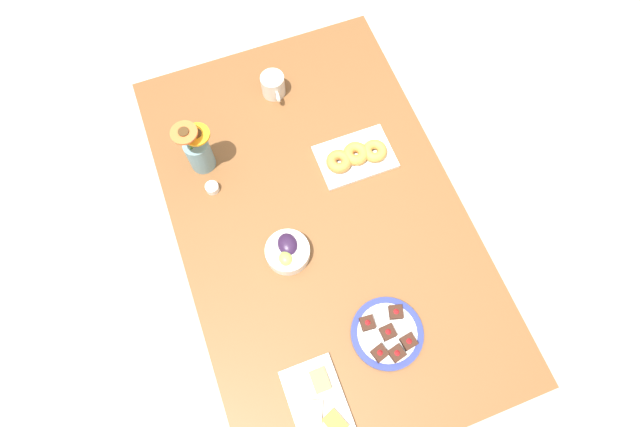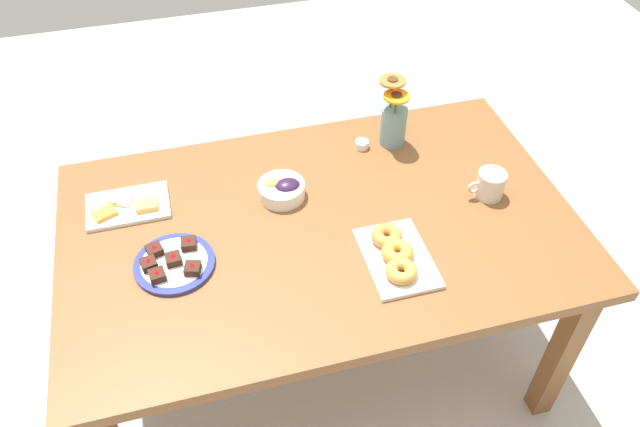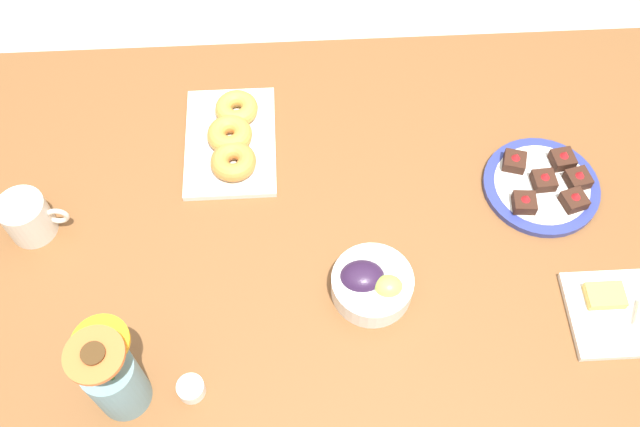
% 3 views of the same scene
% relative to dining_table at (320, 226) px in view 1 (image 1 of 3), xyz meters
% --- Properties ---
extents(ground_plane, '(6.00, 6.00, 0.00)m').
position_rel_dining_table_xyz_m(ground_plane, '(0.00, 0.00, -0.65)').
color(ground_plane, '#B7B2A8').
extents(dining_table, '(1.60, 1.00, 0.74)m').
position_rel_dining_table_xyz_m(dining_table, '(0.00, 0.00, 0.00)').
color(dining_table, brown).
rests_on(dining_table, ground_plane).
extents(coffee_mug, '(0.13, 0.09, 0.09)m').
position_rel_dining_table_xyz_m(coffee_mug, '(-0.56, 0.02, 0.13)').
color(coffee_mug, beige).
rests_on(coffee_mug, dining_table).
extents(grape_bowl, '(0.15, 0.15, 0.07)m').
position_rel_dining_table_xyz_m(grape_bowl, '(0.09, -0.15, 0.12)').
color(grape_bowl, white).
rests_on(grape_bowl, dining_table).
extents(cheese_platter, '(0.26, 0.17, 0.03)m').
position_rel_dining_table_xyz_m(cheese_platter, '(0.58, -0.22, 0.10)').
color(cheese_platter, white).
rests_on(cheese_platter, dining_table).
extents(croissant_platter, '(0.19, 0.28, 0.05)m').
position_rel_dining_table_xyz_m(croissant_platter, '(-0.17, 0.21, 0.11)').
color(croissant_platter, white).
rests_on(croissant_platter, dining_table).
extents(jam_cup_honey, '(0.05, 0.05, 0.03)m').
position_rel_dining_table_xyz_m(jam_cup_honey, '(-0.24, -0.33, 0.10)').
color(jam_cup_honey, white).
rests_on(jam_cup_honey, dining_table).
extents(dessert_plate, '(0.24, 0.24, 0.05)m').
position_rel_dining_table_xyz_m(dessert_plate, '(0.46, 0.06, 0.10)').
color(dessert_plate, navy).
rests_on(dessert_plate, dining_table).
extents(flower_vase, '(0.10, 0.12, 0.26)m').
position_rel_dining_table_xyz_m(flower_vase, '(-0.35, -0.33, 0.18)').
color(flower_vase, '#6B939E').
rests_on(flower_vase, dining_table).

